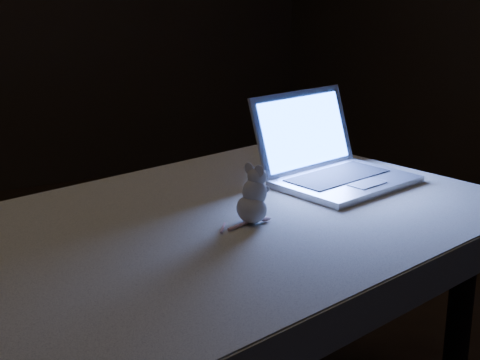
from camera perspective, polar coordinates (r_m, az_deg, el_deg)
table at (r=1.81m, az=-1.68°, el=-14.08°), size 1.50×1.16×0.71m
tablecloth at (r=1.74m, az=0.35°, el=-3.78°), size 1.52×1.11×0.09m
laptop at (r=1.91m, az=8.84°, el=3.16°), size 0.43×0.39×0.25m
plush_mouse at (r=1.61m, az=0.97°, el=-1.19°), size 0.13×0.13×0.14m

